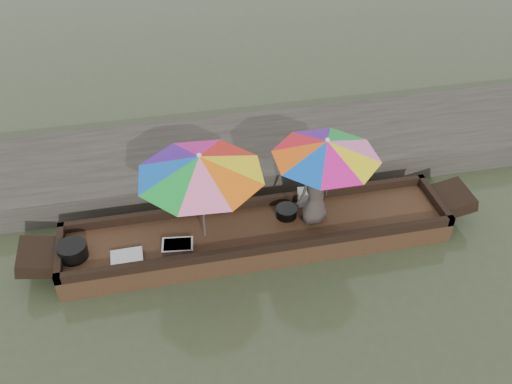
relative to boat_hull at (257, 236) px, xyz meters
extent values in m
plane|color=#354226|center=(0.00, 0.00, -0.17)|extent=(80.00, 80.00, 0.00)
cube|color=#2D2B26|center=(0.00, 2.20, 0.08)|extent=(22.00, 2.20, 0.50)
cube|color=black|center=(0.00, 0.00, 0.00)|extent=(6.13, 1.20, 0.35)
cylinder|color=black|center=(-2.82, -0.05, 0.29)|extent=(0.44, 0.44, 0.23)
cube|color=silver|center=(-1.28, -0.20, 0.22)|extent=(0.51, 0.38, 0.09)
cube|color=silver|center=(-2.04, -0.26, 0.21)|extent=(0.47, 0.33, 0.06)
cylinder|color=black|center=(0.52, 0.18, 0.25)|extent=(0.33, 0.33, 0.16)
cube|color=silver|center=(0.92, 0.44, 0.30)|extent=(0.31, 0.25, 0.26)
imported|color=#38322D|center=(0.92, 0.01, 0.75)|extent=(0.64, 0.51, 1.15)
camera|label=1|loc=(-1.41, -6.56, 6.23)|focal=40.00mm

